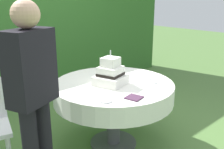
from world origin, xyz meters
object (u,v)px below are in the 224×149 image
(cake_table, at_px, (113,92))
(wedding_cake, at_px, (110,74))
(standing_person, at_px, (33,93))
(serving_plate_left, at_px, (106,101))
(serving_plate_near, at_px, (146,79))
(napkin_stack, at_px, (134,98))
(serving_plate_far, at_px, (152,82))

(cake_table, xyz_separation_m, wedding_cake, (-0.06, -0.02, 0.22))
(wedding_cake, bearing_deg, standing_person, -169.29)
(serving_plate_left, bearing_deg, standing_person, 167.22)
(standing_person, bearing_deg, cake_table, 11.35)
(cake_table, height_order, standing_person, standing_person)
(serving_plate_near, xyz_separation_m, standing_person, (-1.34, -0.04, 0.19))
(wedding_cake, xyz_separation_m, serving_plate_near, (0.42, -0.13, -0.10))
(serving_plate_near, bearing_deg, wedding_cake, 162.25)
(napkin_stack, bearing_deg, cake_table, 70.94)
(serving_plate_near, xyz_separation_m, serving_plate_left, (-0.75, -0.18, 0.00))
(wedding_cake, distance_m, napkin_stack, 0.44)
(serving_plate_near, distance_m, serving_plate_left, 0.77)
(cake_table, height_order, napkin_stack, napkin_stack)
(wedding_cake, xyz_separation_m, napkin_stack, (-0.09, -0.42, -0.10))
(wedding_cake, distance_m, serving_plate_far, 0.45)
(wedding_cake, bearing_deg, serving_plate_left, -136.87)
(serving_plate_left, xyz_separation_m, standing_person, (-0.59, 0.13, 0.19))
(serving_plate_near, relative_size, standing_person, 0.07)
(serving_plate_near, bearing_deg, serving_plate_far, -114.82)
(wedding_cake, height_order, serving_plate_left, wedding_cake)
(wedding_cake, height_order, serving_plate_near, wedding_cake)
(cake_table, bearing_deg, standing_person, -168.65)
(wedding_cake, xyz_separation_m, standing_person, (-0.92, -0.17, 0.09))
(cake_table, distance_m, serving_plate_left, 0.53)
(serving_plate_near, bearing_deg, serving_plate_left, -166.66)
(wedding_cake, bearing_deg, cake_table, 20.41)
(cake_table, distance_m, napkin_stack, 0.48)
(wedding_cake, relative_size, standing_person, 0.23)
(wedding_cake, bearing_deg, serving_plate_near, -17.75)
(serving_plate_far, height_order, standing_person, standing_person)
(cake_table, relative_size, napkin_stack, 9.51)
(standing_person, bearing_deg, serving_plate_far, -3.52)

